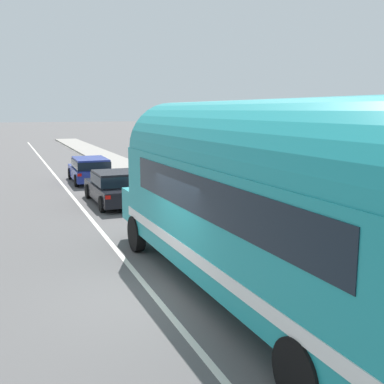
{
  "coord_description": "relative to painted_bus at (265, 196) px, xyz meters",
  "views": [
    {
      "loc": [
        -2.79,
        -9.13,
        3.93
      ],
      "look_at": [
        1.95,
        2.73,
        1.7
      ],
      "focal_mm": 44.12,
      "sensor_mm": 36.0,
      "label": 1
    }
  ],
  "objects": [
    {
      "name": "car_second",
      "position": [
        -0.27,
        18.05,
        -1.52
      ],
      "size": [
        2.05,
        4.33,
        1.37
      ],
      "color": "navy",
      "rests_on": "ground"
    },
    {
      "name": "sidewalk_slab",
      "position": [
        3.09,
        11.44,
        -2.23
      ],
      "size": [
        2.7,
        90.0,
        0.15
      ],
      "primitive_type": "cube",
      "color": "gray",
      "rests_on": "ground"
    },
    {
      "name": "lane_markings",
      "position": [
        -0.15,
        13.44,
        -2.3
      ],
      "size": [
        3.65,
        80.0,
        0.01
      ],
      "color": "silver",
      "rests_on": "ground"
    },
    {
      "name": "ground_plane",
      "position": [
        -1.78,
        1.44,
        -2.3
      ],
      "size": [
        300.0,
        300.0,
        0.0
      ],
      "primitive_type": "plane",
      "color": "#565454"
    },
    {
      "name": "car_lead",
      "position": [
        -0.25,
        11.77,
        -1.56
      ],
      "size": [
        2.04,
        4.58,
        1.37
      ],
      "color": "black",
      "rests_on": "ground"
    },
    {
      "name": "painted_bus",
      "position": [
        0.0,
        0.0,
        0.0
      ],
      "size": [
        2.75,
        12.28,
        4.12
      ],
      "color": "teal",
      "rests_on": "ground"
    }
  ]
}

